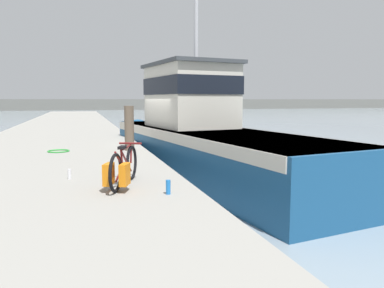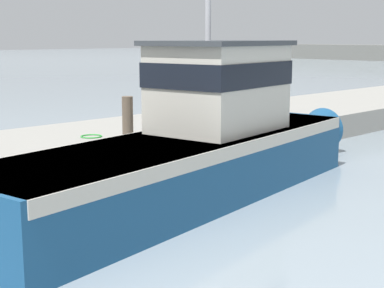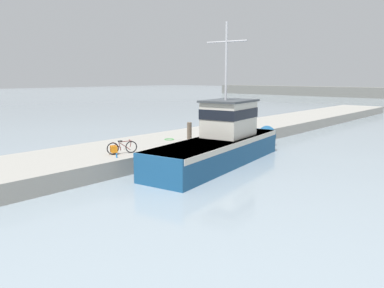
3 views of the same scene
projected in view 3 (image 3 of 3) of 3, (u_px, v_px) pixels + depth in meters
ground_plane at (222, 159)px, 23.67m from camera, size 320.00×320.00×0.00m
dock_pier at (176, 144)px, 26.28m from camera, size 5.74×80.00×0.91m
fishing_boat_main at (223, 141)px, 22.48m from camera, size 4.59×13.63×8.25m
bicycle_touring at (119, 148)px, 20.63m from camera, size 0.81×1.62×0.74m
mooring_post at (189, 133)px, 23.71m from camera, size 0.29×0.29×1.37m
hose_coil at (169, 139)px, 25.42m from camera, size 0.64×0.64×0.04m
water_bottle_on_curb at (123, 148)px, 22.01m from camera, size 0.07×0.07×0.20m
water_bottle_by_bike at (117, 155)px, 19.70m from camera, size 0.08×0.08×0.24m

